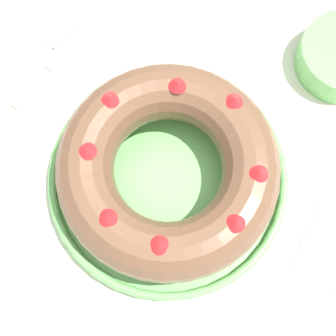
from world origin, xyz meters
The scene contains 7 objects.
ground_plane centered at (0.00, 0.00, 0.00)m, with size 8.00×8.00×0.00m, color gray.
dining_table centered at (0.00, 0.00, 0.65)m, with size 1.15×1.29×0.74m.
serving_dish centered at (-0.02, 0.01, 0.75)m, with size 0.35×0.35×0.03m.
bundt_cake centered at (-0.02, 0.01, 0.81)m, with size 0.30×0.30×0.09m.
fork centered at (-0.30, 0.05, 0.74)m, with size 0.02×0.19×0.01m.
serving_knife centered at (-0.33, 0.02, 0.74)m, with size 0.02×0.21×0.01m.
cake_knife centered at (-0.28, 0.04, 0.74)m, with size 0.02×0.17×0.01m.
Camera 1 is at (0.08, -0.13, 1.41)m, focal length 50.00 mm.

